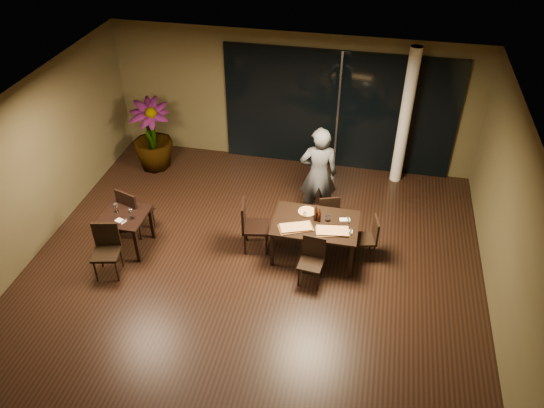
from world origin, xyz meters
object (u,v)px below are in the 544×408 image
(bottle_a, at_px, (316,214))
(bottle_b, at_px, (319,215))
(chair_main_right, at_px, (369,236))
(side_table, at_px, (125,220))
(potted_plant, at_px, (152,135))
(chair_side_far, at_px, (133,209))
(bottle_c, at_px, (316,211))
(chair_main_near, at_px, (312,258))
(main_table, at_px, (316,226))
(diner, at_px, (318,174))
(chair_side_near, at_px, (107,247))
(chair_main_far, at_px, (328,211))
(chair_main_left, at_px, (251,223))

(bottle_a, relative_size, bottle_b, 1.08)
(chair_main_right, relative_size, bottle_b, 3.12)
(side_table, bearing_deg, potted_plant, 102.12)
(chair_side_far, distance_m, bottle_c, 3.42)
(chair_main_near, relative_size, chair_main_right, 1.03)
(main_table, distance_m, chair_main_near, 0.66)
(side_table, height_order, chair_main_near, chair_main_near)
(diner, xyz_separation_m, potted_plant, (-3.86, 1.08, -0.19))
(chair_side_near, distance_m, bottle_c, 3.67)
(main_table, relative_size, chair_main_right, 1.79)
(chair_main_far, distance_m, diner, 0.72)
(chair_main_near, xyz_separation_m, chair_main_right, (0.91, 0.80, -0.01))
(main_table, bearing_deg, chair_main_far, 79.93)
(bottle_a, bearing_deg, potted_plant, 151.22)
(main_table, distance_m, bottle_c, 0.25)
(chair_main_near, height_order, potted_plant, potted_plant)
(chair_main_left, relative_size, chair_side_far, 1.00)
(main_table, xyz_separation_m, side_table, (-3.40, -0.50, -0.05))
(chair_main_far, height_order, potted_plant, potted_plant)
(chair_main_right, bearing_deg, chair_main_left, -97.21)
(chair_main_right, height_order, diner, diner)
(main_table, xyz_separation_m, chair_main_right, (0.95, 0.16, -0.21))
(main_table, relative_size, chair_main_left, 1.46)
(diner, height_order, bottle_a, diner)
(main_table, xyz_separation_m, chair_main_left, (-1.17, -0.04, -0.10))
(bottle_b, bearing_deg, chair_side_far, -177.68)
(diner, bearing_deg, chair_main_left, 37.97)
(chair_main_near, distance_m, chair_main_left, 1.35)
(chair_main_near, distance_m, chair_side_near, 3.53)
(chair_main_right, xyz_separation_m, bottle_a, (-0.96, -0.10, 0.43))
(chair_side_far, bearing_deg, chair_side_near, 107.34)
(potted_plant, bearing_deg, chair_side_near, -81.00)
(side_table, xyz_separation_m, bottle_b, (3.45, 0.54, 0.26))
(side_table, bearing_deg, bottle_c, 10.51)
(potted_plant, bearing_deg, bottle_c, -28.13)
(diner, height_order, potted_plant, diner)
(chair_main_near, bearing_deg, chair_side_near, -165.77)
(chair_side_near, height_order, potted_plant, potted_plant)
(chair_side_near, height_order, bottle_c, bottle_c)
(side_table, xyz_separation_m, diner, (3.27, 1.67, 0.37))
(chair_main_right, relative_size, chair_side_far, 0.82)
(chair_main_right, relative_size, bottle_c, 2.93)
(main_table, height_order, chair_main_near, chair_main_near)
(chair_main_left, height_order, bottle_b, chair_main_left)
(side_table, height_order, chair_main_left, chair_main_left)
(diner, bearing_deg, chair_main_far, 110.64)
(side_table, distance_m, bottle_b, 3.50)
(chair_side_near, bearing_deg, diner, 21.99)
(main_table, distance_m, chair_main_far, 0.78)
(potted_plant, distance_m, bottle_b, 4.60)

